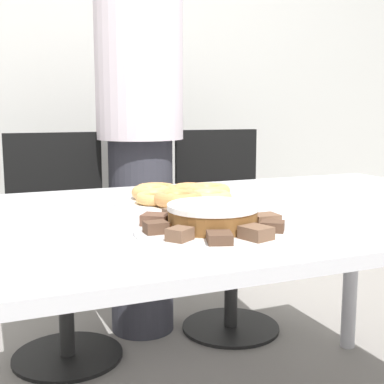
{
  "coord_description": "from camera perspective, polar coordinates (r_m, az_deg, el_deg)",
  "views": [
    {
      "loc": [
        -0.5,
        -1.26,
        1.0
      ],
      "look_at": [
        0.01,
        -0.04,
        0.79
      ],
      "focal_mm": 50.0,
      "sensor_mm": 36.0,
      "label": 1
    }
  ],
  "objects": [
    {
      "name": "wall_back",
      "position": [
        2.92,
        -13.26,
        14.73
      ],
      "size": [
        8.0,
        0.05,
        2.6
      ],
      "color": "beige",
      "rests_on": "ground_plane"
    },
    {
      "name": "table",
      "position": [
        1.4,
        -1.05,
        -4.94
      ],
      "size": [
        1.97,
        1.0,
        0.73
      ],
      "color": "silver",
      "rests_on": "ground_plane"
    },
    {
      "name": "person_standing",
      "position": [
        2.32,
        -5.58,
        6.77
      ],
      "size": [
        0.37,
        0.37,
        1.72
      ],
      "color": "#383842",
      "rests_on": "ground_plane"
    },
    {
      "name": "office_chair_left",
      "position": [
        2.22,
        -13.72,
        -6.19
      ],
      "size": [
        0.45,
        0.45,
        0.89
      ],
      "rotation": [
        0.0,
        0.0,
        -0.02
      ],
      "color": "black",
      "rests_on": "ground_plane"
    },
    {
      "name": "office_chair_right",
      "position": [
        2.44,
        3.73,
        -4.57
      ],
      "size": [
        0.48,
        0.48,
        0.89
      ],
      "rotation": [
        0.0,
        0.0,
        -0.09
      ],
      "color": "black",
      "rests_on": "ground_plane"
    },
    {
      "name": "plate_cake",
      "position": [
        1.17,
        2.2,
        -4.09
      ],
      "size": [
        0.34,
        0.34,
        0.01
      ],
      "color": "white",
      "rests_on": "table"
    },
    {
      "name": "plate_donuts",
      "position": [
        1.53,
        -1.68,
        -0.95
      ],
      "size": [
        0.36,
        0.36,
        0.01
      ],
      "color": "white",
      "rests_on": "table"
    },
    {
      "name": "frosted_cake",
      "position": [
        1.16,
        2.21,
        -2.57
      ],
      "size": [
        0.2,
        0.2,
        0.05
      ],
      "color": "brown",
      "rests_on": "plate_cake"
    },
    {
      "name": "lamington_0",
      "position": [
        1.22,
        7.78,
        -2.84
      ],
      "size": [
        0.06,
        0.05,
        0.02
      ],
      "rotation": [
        0.0,
        0.0,
        6.26
      ],
      "color": "brown",
      "rests_on": "plate_cake"
    },
    {
      "name": "lamington_1",
      "position": [
        1.28,
        5.13,
        -2.15
      ],
      "size": [
        0.07,
        0.07,
        0.03
      ],
      "rotation": [
        0.0,
        0.0,
        6.89
      ],
      "color": "brown",
      "rests_on": "plate_cake"
    },
    {
      "name": "lamington_2",
      "position": [
        1.29,
        1.61,
        -1.98
      ],
      "size": [
        0.06,
        0.07,
        0.03
      ],
      "rotation": [
        0.0,
        0.0,
        7.52
      ],
      "color": "brown",
      "rests_on": "plate_cake"
    },
    {
      "name": "lamington_3",
      "position": [
        1.26,
        -1.74,
        -2.34
      ],
      "size": [
        0.06,
        0.06,
        0.02
      ],
      "rotation": [
        0.0,
        0.0,
        8.15
      ],
      "color": "brown",
      "rests_on": "plate_cake"
    },
    {
      "name": "lamington_4",
      "position": [
        1.2,
        -3.88,
        -2.94
      ],
      "size": [
        0.08,
        0.08,
        0.02
      ],
      "rotation": [
        0.0,
        0.0,
        8.78
      ],
      "color": "brown",
      "rests_on": "plate_cake"
    },
    {
      "name": "lamington_5",
      "position": [
        1.12,
        -3.88,
        -3.79
      ],
      "size": [
        0.05,
        0.04,
        0.02
      ],
      "rotation": [
        0.0,
        0.0,
        9.41
      ],
      "color": "#513828",
      "rests_on": "plate_cake"
    },
    {
      "name": "lamington_6",
      "position": [
        1.06,
        -1.32,
        -4.51
      ],
      "size": [
        0.06,
        0.06,
        0.03
      ],
      "rotation": [
        0.0,
        0.0,
        10.03
      ],
      "color": "brown",
      "rests_on": "plate_cake"
    },
    {
      "name": "lamington_7",
      "position": [
        1.04,
        2.96,
        -4.89
      ],
      "size": [
        0.06,
        0.07,
        0.02
      ],
      "rotation": [
        0.0,
        0.0,
        10.66
      ],
      "color": "#513828",
      "rests_on": "plate_cake"
    },
    {
      "name": "lamington_8",
      "position": [
        1.07,
        6.86,
        -4.34
      ],
      "size": [
        0.06,
        0.07,
        0.03
      ],
      "rotation": [
        0.0,
        0.0,
        11.29
      ],
      "color": "brown",
      "rests_on": "plate_cake"
    },
    {
      "name": "lamington_9",
      "position": [
        1.14,
        8.58,
        -3.64
      ],
      "size": [
        0.06,
        0.06,
        0.02
      ],
      "rotation": [
        0.0,
        0.0,
        11.92
      ],
      "color": "#513828",
      "rests_on": "plate_cake"
    },
    {
      "name": "donut_0",
      "position": [
        1.53,
        -1.68,
        -0.19
      ],
      "size": [
        0.11,
        0.11,
        0.03
      ],
      "color": "#C68447",
      "rests_on": "plate_donuts"
    },
    {
      "name": "donut_1",
      "position": [
        1.43,
        -1.52,
        -0.72
      ],
      "size": [
        0.13,
        0.13,
        0.04
      ],
      "color": "#C68447",
      "rests_on": "plate_donuts"
    },
    {
      "name": "donut_2",
      "position": [
        1.47,
        1.93,
        -0.53
      ],
      "size": [
        0.12,
        0.12,
        0.03
      ],
      "color": "#E5AD66",
      "rests_on": "plate_donuts"
    },
    {
      "name": "donut_3",
      "position": [
        1.57,
        1.75,
        0.15
      ],
      "size": [
        0.13,
        0.13,
        0.04
      ],
      "color": "tan",
      "rests_on": "plate_donuts"
    },
    {
      "name": "donut_4",
      "position": [
        1.61,
        -0.24,
        0.3
      ],
      "size": [
        0.1,
        0.1,
        0.03
      ],
      "color": "#D18E4C",
      "rests_on": "plate_donuts"
    },
    {
      "name": "donut_5",
      "position": [
        1.62,
        -3.85,
        0.29
      ],
      "size": [
        0.12,
        0.12,
        0.03
      ],
      "color": "#D18E4C",
      "rests_on": "plate_donuts"
    },
    {
      "name": "donut_6",
      "position": [
        1.54,
        -4.36,
        -0.04
      ],
      "size": [
        0.11,
        0.11,
        0.04
      ],
      "color": "tan",
      "rests_on": "plate_donuts"
    },
    {
      "name": "donut_7",
      "position": [
        1.46,
        -3.89,
        -0.66
      ],
      "size": [
        0.11,
        0.11,
        0.03
      ],
      "color": "tan",
      "rests_on": "plate_donuts"
    }
  ]
}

